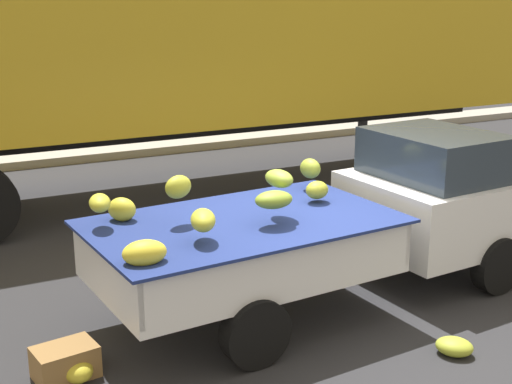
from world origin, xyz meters
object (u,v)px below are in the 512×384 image
object	(u,v)px
fallen_banana_bunch_near_tailgate	(77,370)
produce_crate	(65,362)
pickup_truck	(404,208)
fallen_banana_bunch_by_wheel	(454,347)
semi_trailer	(191,36)

from	to	relation	value
fallen_banana_bunch_near_tailgate	produce_crate	bearing A→B (deg)	125.49
pickup_truck	fallen_banana_bunch_near_tailgate	bearing A→B (deg)	-176.72
fallen_banana_bunch_near_tailgate	fallen_banana_bunch_by_wheel	distance (m)	3.37
semi_trailer	fallen_banana_bunch_by_wheel	bearing A→B (deg)	-90.13
pickup_truck	semi_trailer	size ratio (longest dim) A/B	0.45
pickup_truck	fallen_banana_bunch_by_wheel	distance (m)	1.91
fallen_banana_bunch_by_wheel	produce_crate	size ratio (longest dim) A/B	0.66
semi_trailer	produce_crate	distance (m)	6.47
semi_trailer	fallen_banana_bunch_by_wheel	world-z (taller)	semi_trailer
semi_trailer	fallen_banana_bunch_by_wheel	xyz separation A→B (m)	(0.00, -6.27, -2.46)
pickup_truck	semi_trailer	xyz separation A→B (m)	(-0.64, 4.65, 1.66)
semi_trailer	fallen_banana_bunch_by_wheel	distance (m)	6.73
semi_trailer	fallen_banana_bunch_near_tailgate	world-z (taller)	semi_trailer
fallen_banana_bunch_near_tailgate	produce_crate	xyz separation A→B (m)	(-0.07, 0.10, 0.04)
produce_crate	fallen_banana_bunch_by_wheel	bearing A→B (deg)	-20.44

